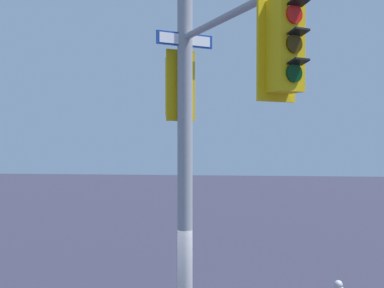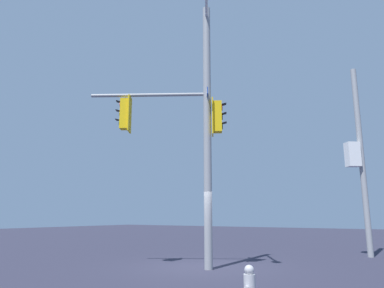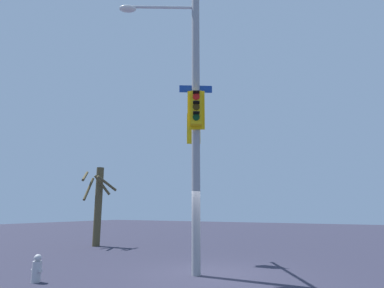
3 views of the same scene
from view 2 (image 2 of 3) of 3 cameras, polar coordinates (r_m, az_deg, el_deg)
The scene contains 4 objects.
ground_plane at distance 12.58m, azimuth 1.84°, elevation -19.29°, with size 80.00×80.00×0.00m, color #29293A.
main_signal_pole_assembly at distance 12.36m, azimuth 0.34°, elevation 4.61°, with size 2.90×5.15×9.34m.
secondary_pole_assembly at distance 17.24m, azimuth 25.28°, elevation -1.93°, with size 0.71×0.79×8.36m.
fire_hydrant_fallback at distance 7.78m, azimuth 9.28°, elevation -21.50°, with size 0.38×0.24×0.73m.
Camera 2 is at (-10.71, -6.36, 1.73)m, focal length 33.06 mm.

